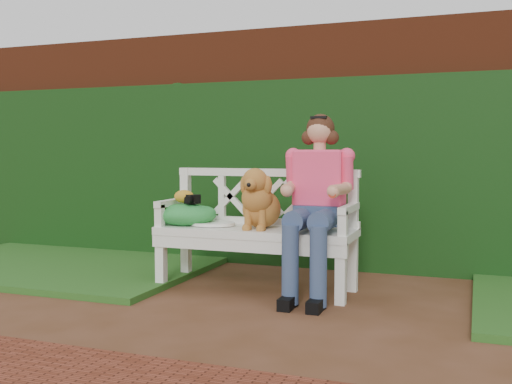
% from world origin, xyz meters
% --- Properties ---
extents(ground, '(60.00, 60.00, 0.00)m').
position_xyz_m(ground, '(0.00, 0.00, 0.00)').
color(ground, '#492A15').
extents(brick_wall, '(10.00, 0.30, 2.20)m').
position_xyz_m(brick_wall, '(0.00, 1.90, 1.10)').
color(brick_wall, maroon).
rests_on(brick_wall, ground).
extents(ivy_hedge, '(10.00, 0.18, 1.70)m').
position_xyz_m(ivy_hedge, '(0.00, 1.68, 0.85)').
color(ivy_hedge, '#0F330B').
rests_on(ivy_hedge, ground).
extents(grass_left, '(2.60, 2.00, 0.05)m').
position_xyz_m(grass_left, '(-2.40, 0.90, 0.03)').
color(grass_left, '#1F5219').
rests_on(grass_left, ground).
extents(garden_bench, '(1.59, 0.63, 0.48)m').
position_xyz_m(garden_bench, '(-0.46, 0.65, 0.24)').
color(garden_bench, white).
rests_on(garden_bench, ground).
extents(seated_woman, '(0.75, 0.85, 1.27)m').
position_xyz_m(seated_woman, '(0.03, 0.63, 0.63)').
color(seated_woman, '#EB4C50').
rests_on(seated_woman, ground).
extents(dog, '(0.39, 0.47, 0.46)m').
position_xyz_m(dog, '(-0.41, 0.61, 0.71)').
color(dog, '#996320').
rests_on(dog, garden_bench).
extents(tennis_racket, '(0.76, 0.50, 0.03)m').
position_xyz_m(tennis_racket, '(-0.85, 0.63, 0.50)').
color(tennis_racket, white).
rests_on(tennis_racket, garden_bench).
extents(green_bag, '(0.55, 0.45, 0.17)m').
position_xyz_m(green_bag, '(-1.04, 0.61, 0.57)').
color(green_bag, '#127C23').
rests_on(green_bag, garden_bench).
extents(camera_item, '(0.12, 0.10, 0.07)m').
position_xyz_m(camera_item, '(-0.97, 0.60, 0.69)').
color(camera_item, black).
rests_on(camera_item, green_bag).
extents(baseball_glove, '(0.17, 0.13, 0.10)m').
position_xyz_m(baseball_glove, '(-1.05, 0.62, 0.70)').
color(baseball_glove, '#C0871F').
rests_on(baseball_glove, green_bag).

